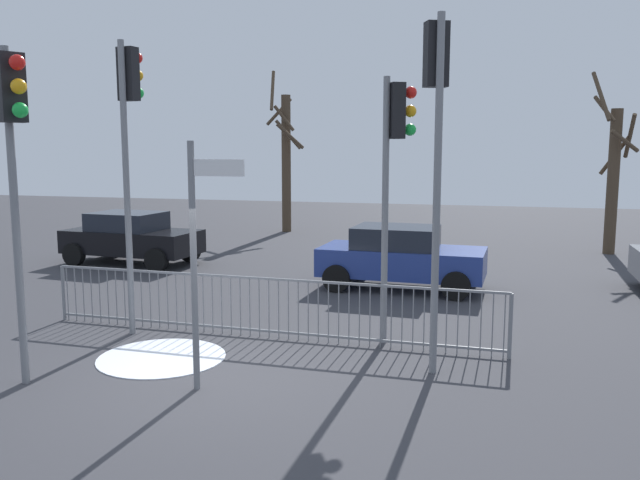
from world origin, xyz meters
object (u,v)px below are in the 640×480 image
(direction_sign_post, at_px, (197,254))
(car_blue_mid, at_px, (400,256))
(traffic_light_mid_left, at_px, (14,141))
(bare_tree_left, at_px, (613,173))
(bare_tree_centre, at_px, (286,157))
(car_black_trailing, at_px, (131,237))
(traffic_light_foreground_left, at_px, (129,123))
(traffic_light_mid_right, at_px, (435,115))
(traffic_light_rear_left, at_px, (394,150))

(direction_sign_post, xyz_separation_m, car_blue_mid, (1.72, 7.20, -1.12))
(traffic_light_mid_left, relative_size, bare_tree_left, 0.82)
(bare_tree_left, xyz_separation_m, bare_tree_centre, (-11.43, 2.58, 0.40))
(bare_tree_left, distance_m, bare_tree_centre, 11.73)
(traffic_light_mid_left, xyz_separation_m, bare_tree_centre, (-1.75, 17.01, -0.47))
(car_black_trailing, bearing_deg, traffic_light_foreground_left, -53.76)
(traffic_light_mid_right, relative_size, traffic_light_mid_left, 1.11)
(traffic_light_foreground_left, distance_m, car_black_trailing, 7.87)
(traffic_light_mid_right, height_order, car_blue_mid, traffic_light_mid_right)
(traffic_light_mid_right, bearing_deg, traffic_light_mid_left, 176.19)
(traffic_light_mid_left, relative_size, car_blue_mid, 1.19)
(traffic_light_mid_right, distance_m, bare_tree_left, 13.10)
(traffic_light_foreground_left, xyz_separation_m, car_black_trailing, (-3.83, 6.20, -2.95))
(traffic_light_mid_left, distance_m, direction_sign_post, 2.85)
(traffic_light_rear_left, relative_size, bare_tree_centre, 0.71)
(traffic_light_mid_right, distance_m, car_black_trailing, 11.81)
(traffic_light_foreground_left, distance_m, traffic_light_rear_left, 4.59)
(traffic_light_foreground_left, xyz_separation_m, traffic_light_mid_left, (-0.04, -2.79, -0.33))
(car_blue_mid, distance_m, bare_tree_left, 8.92)
(traffic_light_rear_left, xyz_separation_m, bare_tree_centre, (-6.32, 13.65, -0.34))
(traffic_light_mid_left, bearing_deg, traffic_light_mid_right, 141.84)
(traffic_light_mid_left, height_order, direction_sign_post, traffic_light_mid_left)
(direction_sign_post, relative_size, car_blue_mid, 0.87)
(direction_sign_post, relative_size, car_black_trailing, 0.86)
(traffic_light_mid_left, bearing_deg, traffic_light_rear_left, 156.48)
(traffic_light_rear_left, height_order, direction_sign_post, traffic_light_rear_left)
(direction_sign_post, height_order, bare_tree_centre, bare_tree_centre)
(traffic_light_foreground_left, height_order, bare_tree_centre, bare_tree_centre)
(direction_sign_post, bearing_deg, traffic_light_mid_right, 29.03)
(bare_tree_centre, bearing_deg, traffic_light_rear_left, -65.16)
(traffic_light_mid_left, height_order, traffic_light_rear_left, traffic_light_mid_left)
(direction_sign_post, relative_size, bare_tree_left, 0.60)
(traffic_light_foreground_left, distance_m, bare_tree_centre, 14.35)
(car_blue_mid, xyz_separation_m, bare_tree_centre, (-5.85, 9.33, 2.15))
(traffic_light_foreground_left, xyz_separation_m, bare_tree_centre, (-1.79, 14.21, -0.80))
(traffic_light_mid_left, xyz_separation_m, car_blue_mid, (4.10, 7.68, -2.62))
(traffic_light_mid_right, xyz_separation_m, car_blue_mid, (-1.23, 5.55, -2.98))
(traffic_light_foreground_left, relative_size, car_black_trailing, 1.30)
(traffic_light_foreground_left, height_order, direction_sign_post, traffic_light_foreground_left)
(car_black_trailing, xyz_separation_m, bare_tree_centre, (2.04, 8.01, 2.15))
(traffic_light_mid_right, xyz_separation_m, direction_sign_post, (-2.96, -1.64, -1.86))
(traffic_light_rear_left, distance_m, direction_sign_post, 3.86)
(car_blue_mid, height_order, bare_tree_left, bare_tree_left)
(traffic_light_mid_right, height_order, direction_sign_post, traffic_light_mid_right)
(traffic_light_mid_right, bearing_deg, direction_sign_post, -176.48)
(direction_sign_post, relative_size, bare_tree_centre, 0.54)
(traffic_light_foreground_left, bearing_deg, car_blue_mid, 57.57)
(car_black_trailing, relative_size, bare_tree_centre, 0.63)
(traffic_light_mid_right, bearing_deg, car_blue_mid, 77.00)
(traffic_light_rear_left, xyz_separation_m, car_black_trailing, (-8.36, 5.64, -2.49))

